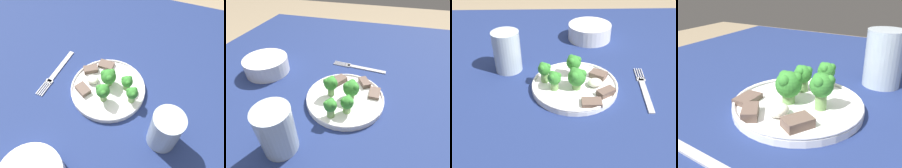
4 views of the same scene
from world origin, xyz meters
The scene contains 12 objects.
table centered at (0.00, 0.00, 0.65)m, with size 1.35×1.20×0.73m.
dinner_plate centered at (-0.03, -0.04, 0.74)m, with size 0.23×0.23×0.02m.
fork centered at (0.16, -0.05, 0.73)m, with size 0.04×0.20×0.00m.
drinking_glass centered at (-0.22, 0.06, 0.78)m, with size 0.08×0.08×0.12m.
broccoli_floret_near_rim_left centered at (-0.03, 0.00, 0.78)m, with size 0.04×0.04×0.06m.
broccoli_floret_center_left centered at (-0.08, -0.06, 0.77)m, with size 0.04×0.04×0.05m.
broccoli_floret_back_left centered at (-0.03, -0.06, 0.78)m, with size 0.05×0.05×0.06m.
broccoli_floret_front_left centered at (-0.11, -0.02, 0.78)m, with size 0.04×0.03×0.06m.
meat_slice_front_slice centered at (0.05, -0.09, 0.75)m, with size 0.05×0.05×0.02m.
meat_slice_middle_slice centered at (0.04, -0.01, 0.75)m, with size 0.05×0.05×0.02m.
meat_slice_rear_slice centered at (0.01, -0.13, 0.75)m, with size 0.05×0.03×0.01m.
sauce_dollop centered at (0.02, -0.05, 0.75)m, with size 0.04×0.03×0.02m.
Camera 4 is at (0.34, 0.15, 0.95)m, focal length 42.00 mm.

